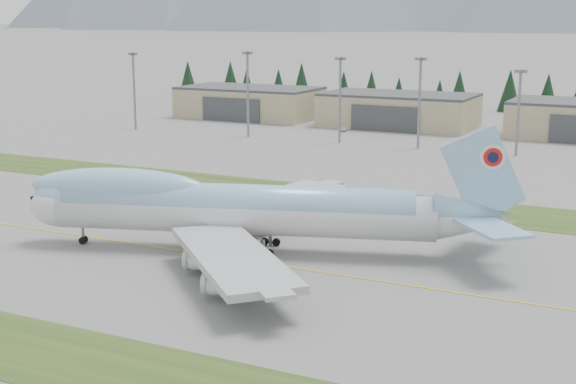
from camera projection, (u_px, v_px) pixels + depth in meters
The scene contains 10 objects.
ground at pixel (174, 250), 121.92m from camera, with size 7000.00×7000.00×0.00m, color slate.
grass_strip_far at pixel (301, 193), 161.30m from camera, with size 400.00×18.00×0.08m, color #2A4117.
taxiway_line_main at pixel (174, 250), 121.92m from camera, with size 400.00×0.40×0.02m, color gold.
boeing_747_freighter at pixel (238, 208), 120.46m from camera, with size 75.57×62.45×19.99m.
hangar_left at pixel (250, 102), 282.36m from camera, with size 48.00×26.60×10.80m.
hangar_center at pixel (399, 110), 258.47m from camera, with size 48.00×26.60×10.80m.
floodlight_masts at pixel (363, 86), 218.43m from camera, with size 147.49×7.20×24.96m.
service_vehicle_a at pixel (344, 132), 248.38m from camera, with size 1.60×3.97×1.35m, color #BABABC.
service_vehicle_b at pixel (472, 141), 229.33m from camera, with size 1.16×3.31×1.09m, color gold.
conifer_belt at pixel (476, 90), 307.54m from camera, with size 278.93×16.00×16.57m.
Camera 1 is at (67.73, -97.26, 34.63)m, focal length 50.00 mm.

